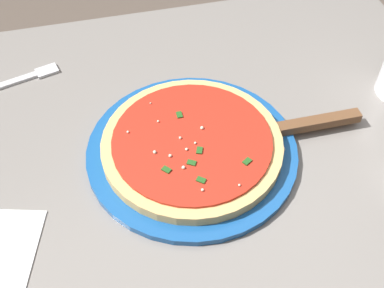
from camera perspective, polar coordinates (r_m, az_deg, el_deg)
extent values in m
cube|color=black|center=(1.28, 13.72, 0.81)|extent=(0.06, 0.06, 0.73)
cube|color=gray|center=(0.69, -1.42, -3.62)|extent=(0.96, 0.78, 0.03)
cylinder|color=#195199|center=(0.69, 0.00, -0.79)|extent=(0.30, 0.30, 0.01)
cylinder|color=#DBB26B|center=(0.68, 0.00, -0.07)|extent=(0.26, 0.26, 0.02)
cylinder|color=red|center=(0.68, 0.00, 0.48)|extent=(0.23, 0.23, 0.00)
sphere|color=#EFEACC|center=(0.63, 5.64, -4.86)|extent=(0.00, 0.00, 0.00)
sphere|color=#EFEACC|center=(0.66, -0.65, -0.63)|extent=(0.00, 0.00, 0.00)
sphere|color=#EFEACC|center=(0.66, -2.66, -1.19)|extent=(0.00, 0.00, 0.00)
sphere|color=#EFEACC|center=(0.64, -0.90, -2.78)|extent=(0.00, 0.00, 0.00)
sphere|color=#EFEACC|center=(0.69, 1.19, 1.92)|extent=(0.00, 0.00, 0.00)
sphere|color=#EFEACC|center=(0.67, -1.41, 0.73)|extent=(0.00, 0.00, 0.00)
sphere|color=#EFEACC|center=(0.70, -4.03, 2.69)|extent=(0.00, 0.00, 0.00)
sphere|color=#EFEACC|center=(0.69, -7.61, 1.42)|extent=(0.00, 0.00, 0.00)
sphere|color=#EFEACC|center=(0.67, 0.39, 0.12)|extent=(0.00, 0.00, 0.00)
sphere|color=#EFEACC|center=(0.66, -4.45, -0.96)|extent=(0.00, 0.00, 0.00)
sphere|color=#EFEACC|center=(0.62, 1.25, -5.46)|extent=(0.00, 0.00, 0.00)
sphere|color=#EFEACC|center=(0.72, -4.94, 4.84)|extent=(0.00, 0.00, 0.00)
cube|color=#23561E|center=(0.64, -3.05, -3.04)|extent=(0.01, 0.01, 0.00)
cube|color=#23561E|center=(0.66, 0.79, -0.46)|extent=(0.01, 0.01, 0.00)
cube|color=#23561E|center=(0.65, 6.55, -2.05)|extent=(0.01, 0.01, 0.00)
cube|color=#23561E|center=(0.65, -0.06, -2.22)|extent=(0.01, 0.01, 0.00)
cube|color=#23561E|center=(0.71, -1.51, 3.49)|extent=(0.01, 0.01, 0.00)
cube|color=#23561E|center=(0.63, 1.08, -4.28)|extent=(0.01, 0.01, 0.00)
cube|color=silver|center=(0.71, 6.59, 0.77)|extent=(0.09, 0.07, 0.00)
cube|color=brown|center=(0.74, 14.76, 2.52)|extent=(0.13, 0.02, 0.01)
cube|color=silver|center=(0.86, -16.80, 8.30)|extent=(0.04, 0.03, 0.00)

